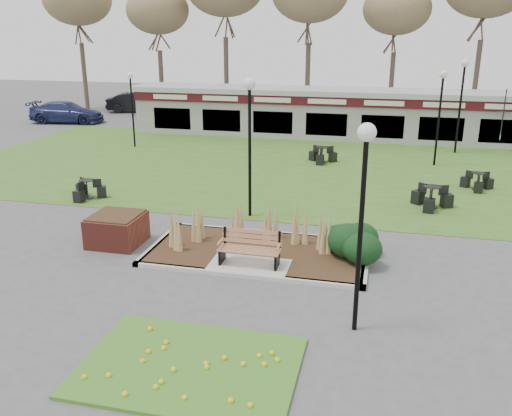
% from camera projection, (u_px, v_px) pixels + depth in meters
% --- Properties ---
extents(ground, '(100.00, 100.00, 0.00)m').
position_uv_depth(ground, '(248.00, 271.00, 14.82)').
color(ground, '#515154').
rests_on(ground, ground).
extents(lawn, '(34.00, 16.00, 0.02)m').
position_uv_depth(lawn, '(310.00, 167.00, 25.89)').
color(lawn, '#3A6620').
rests_on(lawn, ground).
extents(flower_bed, '(4.20, 3.00, 0.16)m').
position_uv_depth(flower_bed, '(190.00, 365.00, 10.55)').
color(flower_bed, '#2B7722').
rests_on(flower_bed, ground).
extents(planting_bed, '(6.75, 3.40, 1.27)m').
position_uv_depth(planting_bed, '(302.00, 244.00, 15.67)').
color(planting_bed, '#362715').
rests_on(planting_bed, ground).
extents(park_bench, '(1.70, 0.66, 0.93)m').
position_uv_depth(park_bench, '(250.00, 248.00, 14.86)').
color(park_bench, '#AF714F').
rests_on(park_bench, ground).
extents(brick_planter, '(1.50, 1.50, 0.95)m').
position_uv_depth(brick_planter, '(117.00, 229.00, 16.57)').
color(brick_planter, maroon).
rests_on(brick_planter, ground).
extents(food_pavilion, '(24.60, 3.40, 2.90)m').
position_uv_depth(food_pavilion, '(329.00, 113.00, 32.78)').
color(food_pavilion, gray).
rests_on(food_pavilion, ground).
extents(lamp_post_near_left, '(0.38, 0.38, 4.57)m').
position_uv_depth(lamp_post_near_left, '(364.00, 184.00, 10.90)').
color(lamp_post_near_left, black).
rests_on(lamp_post_near_left, ground).
extents(lamp_post_mid_left, '(0.40, 0.40, 4.78)m').
position_uv_depth(lamp_post_mid_left, '(250.00, 118.00, 18.08)').
color(lamp_post_mid_left, black).
rests_on(lamp_post_mid_left, ground).
extents(lamp_post_mid_right, '(0.37, 0.37, 4.50)m').
position_uv_depth(lamp_post_mid_right, '(441.00, 97.00, 25.26)').
color(lamp_post_mid_right, black).
rests_on(lamp_post_mid_right, ground).
extents(lamp_post_far_right, '(0.40, 0.40, 4.86)m').
position_uv_depth(lamp_post_far_right, '(463.00, 85.00, 27.83)').
color(lamp_post_far_right, black).
rests_on(lamp_post_far_right, ground).
extents(lamp_post_far_left, '(0.34, 0.34, 4.07)m').
position_uv_depth(lamp_post_far_left, '(131.00, 93.00, 29.51)').
color(lamp_post_far_left, black).
rests_on(lamp_post_far_left, ground).
extents(bistro_set_a, '(1.38, 1.26, 0.73)m').
position_uv_depth(bistro_set_a, '(87.00, 192.00, 21.06)').
color(bistro_set_a, black).
rests_on(bistro_set_a, ground).
extents(bistro_set_b, '(1.44, 1.29, 0.77)m').
position_uv_depth(bistro_set_b, '(322.00, 157.00, 26.76)').
color(bistro_set_b, black).
rests_on(bistro_set_b, ground).
extents(bistro_set_c, '(1.32, 1.18, 0.70)m').
position_uv_depth(bistro_set_c, '(477.00, 184.00, 22.23)').
color(bistro_set_c, black).
rests_on(bistro_set_c, ground).
extents(bistro_set_d, '(1.52, 1.46, 0.82)m').
position_uv_depth(bistro_set_d, '(431.00, 200.00, 19.93)').
color(bistro_set_d, black).
rests_on(bistro_set_d, ground).
extents(patio_umbrella, '(2.30, 2.32, 2.22)m').
position_uv_depth(patio_umbrella, '(502.00, 125.00, 28.90)').
color(patio_umbrella, black).
rests_on(patio_umbrella, ground).
extents(car_silver, '(4.62, 2.61, 1.48)m').
position_uv_depth(car_silver, '(165.00, 105.00, 41.62)').
color(car_silver, '#A9AAAE').
rests_on(car_silver, ground).
extents(car_black, '(4.95, 2.92, 1.54)m').
position_uv_depth(car_black, '(137.00, 102.00, 43.05)').
color(car_black, black).
rests_on(car_black, ground).
extents(car_blue, '(5.33, 2.75, 1.48)m').
position_uv_depth(car_blue, '(67.00, 112.00, 38.08)').
color(car_blue, navy).
rests_on(car_blue, ground).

